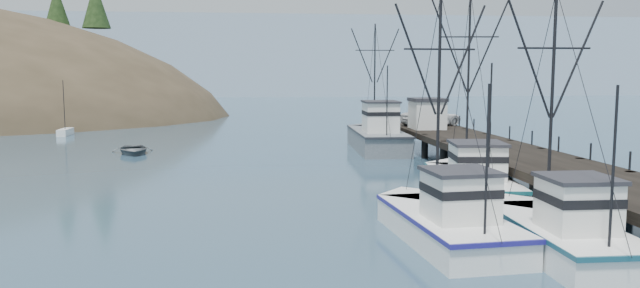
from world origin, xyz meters
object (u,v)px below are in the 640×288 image
object	(u,v)px
motorboat	(133,154)
pickup_truck	(432,117)
trawler_near	(558,231)
trawler_mid	(445,221)
work_vessel	(377,137)
pier	(504,153)
pier_shed	(427,113)
trawler_far	(470,181)

from	to	relation	value
motorboat	pickup_truck	bearing A→B (deg)	-7.35
trawler_near	trawler_mid	xyz separation A→B (m)	(-3.96, 2.19, -0.00)
work_vessel	pickup_truck	xyz separation A→B (m)	(5.79, 2.01, 1.61)
trawler_mid	motorboat	size ratio (longest dim) A/B	2.15
pier	trawler_near	xyz separation A→B (m)	(-4.92, -16.89, -0.87)
work_vessel	pier_shed	xyz separation A→B (m)	(4.43, -1.09, 2.19)
trawler_mid	work_vessel	size ratio (longest dim) A/B	0.78
pier	trawler_near	size ratio (longest dim) A/B	4.08
pier	trawler_mid	xyz separation A→B (m)	(-8.88, -14.70, -0.87)
work_vessel	pickup_truck	world-z (taller)	work_vessel
pickup_truck	pier_shed	bearing A→B (deg)	135.78
pier	work_vessel	size ratio (longest dim) A/B	3.15
pickup_truck	trawler_mid	bearing A→B (deg)	143.70
trawler_near	motorboat	distance (m)	39.62
pickup_truck	trawler_near	bearing A→B (deg)	150.88
pier	trawler_near	distance (m)	17.61
trawler_far	work_vessel	xyz separation A→B (m)	(-1.10, 21.27, 0.41)
trawler_near	pier_shed	distance (m)	32.14
trawler_far	work_vessel	world-z (taller)	trawler_far
trawler_near	pier	bearing A→B (deg)	73.75
pier	trawler_near	world-z (taller)	trawler_near
pier_shed	pier	bearing A→B (deg)	-86.17
pier_shed	motorboat	xyz separation A→B (m)	(-26.25, 0.94, -3.42)
trawler_far	trawler_mid	bearing A→B (deg)	-115.85
pier	work_vessel	distance (m)	16.90
work_vessel	motorboat	world-z (taller)	work_vessel
pier	trawler_far	xyz separation A→B (m)	(-4.32, -5.27, -0.87)
trawler_near	work_vessel	world-z (taller)	work_vessel
work_vessel	motorboat	xyz separation A→B (m)	(-21.82, -0.15, -1.23)
pier	trawler_mid	world-z (taller)	trawler_mid
pier	trawler_mid	bearing A→B (deg)	-121.15
work_vessel	pier_shed	world-z (taller)	work_vessel
work_vessel	pier	bearing A→B (deg)	-71.27
trawler_far	work_vessel	distance (m)	21.30
trawler_far	pier_shed	size ratio (longest dim) A/B	3.82
trawler_near	pier_shed	xyz separation A→B (m)	(3.92, 31.79, 2.60)
trawler_mid	work_vessel	bearing A→B (deg)	83.56
motorboat	trawler_mid	bearing A→B (deg)	-70.81
pier_shed	pickup_truck	bearing A→B (deg)	66.28
trawler_near	work_vessel	distance (m)	32.89
trawler_near	pier_shed	bearing A→B (deg)	82.96
trawler_mid	pier_shed	size ratio (longest dim) A/B	3.40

